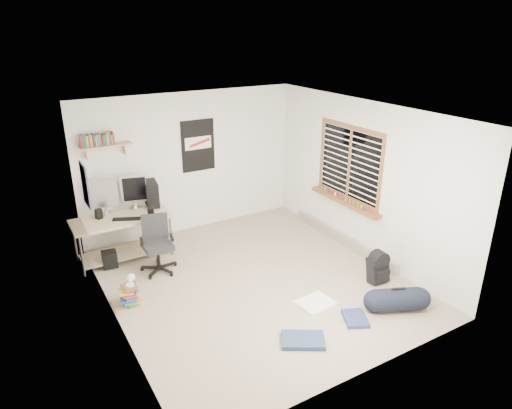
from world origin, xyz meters
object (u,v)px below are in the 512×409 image
duffel_bag (397,301)px  book_stack (129,294)px  backpack (378,270)px  desk (124,237)px  office_chair (157,242)px

duffel_bag → book_stack: duffel_bag is taller
backpack → desk: bearing=142.2°
desk → book_stack: bearing=-82.8°
duffel_bag → desk: bearing=154.1°
desk → book_stack: 1.38m
desk → book_stack: size_ratio=3.19×
desk → backpack: size_ratio=3.90×
office_chair → backpack: (2.68, -1.94, -0.29)m
office_chair → duffel_bag: (2.38, -2.60, -0.35)m
duffel_bag → office_chair: bearing=157.0°
book_stack → desk: bearing=77.1°
office_chair → duffel_bag: office_chair is taller
desk → backpack: bearing=-20.8°
backpack → duffel_bag: (-0.29, -0.66, -0.06)m
office_chair → book_stack: size_ratio=1.85×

